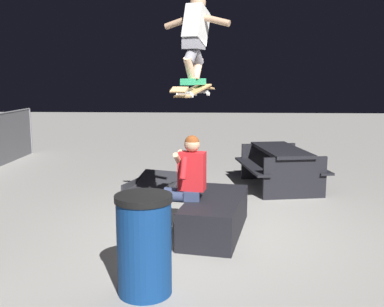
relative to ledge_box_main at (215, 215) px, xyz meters
name	(u,v)px	position (x,y,z in m)	size (l,w,h in m)	color
ground_plane	(212,233)	(-0.01, 0.04, -0.24)	(40.00, 40.00, 0.00)	gray
ledge_box_main	(215,215)	(0.00, 0.00, 0.00)	(1.60, 0.68, 0.48)	black
person_sitting_on_ledge	(184,180)	(-0.04, 0.41, 0.49)	(0.60, 0.78, 1.31)	#2D3856
skateboard	(194,91)	(0.04, 0.29, 1.63)	(1.03, 0.54, 0.15)	#AD8451
skater_airborne	(195,35)	(0.09, 0.27, 2.32)	(0.63, 0.86, 1.12)	#2D9E66
kicker_ramp	(155,186)	(2.28, 1.11, -0.18)	(1.17, 1.11, 0.34)	#28282D
picnic_table_back	(281,161)	(2.49, -1.22, 0.26)	(1.91, 1.61, 0.75)	black
trash_bin	(144,244)	(-1.69, 0.68, 0.25)	(0.54, 0.54, 0.97)	navy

